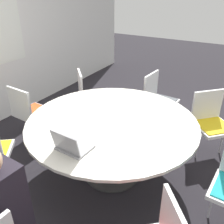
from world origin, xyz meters
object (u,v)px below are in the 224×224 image
object	(u,v)px
chair_4	(158,97)
chair_6	(29,110)
chair_3	(211,120)
laptop	(71,146)
chair_5	(89,93)

from	to	relation	value
chair_4	chair_6	size ratio (longest dim) A/B	1.00
chair_3	chair_6	size ratio (longest dim) A/B	1.00
chair_3	chair_4	xyz separation A→B (m)	(0.33, 0.84, 0.00)
chair_3	laptop	xyz separation A→B (m)	(-1.63, 0.92, 0.28)
chair_3	chair_5	distance (m)	1.83
chair_5	chair_6	size ratio (longest dim) A/B	1.00
chair_4	laptop	xyz separation A→B (m)	(-1.97, 0.08, 0.28)
chair_4	laptop	bearing A→B (deg)	2.38
chair_3	chair_6	world-z (taller)	same
chair_4	chair_6	xyz separation A→B (m)	(-1.29, 1.36, 0.00)
chair_3	chair_5	size ratio (longest dim) A/B	1.00
chair_4	chair_5	distance (m)	1.07
laptop	chair_5	bearing A→B (deg)	-56.47
chair_6	chair_5	bearing A→B (deg)	71.59
chair_3	chair_6	xyz separation A→B (m)	(-0.95, 2.20, 0.00)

